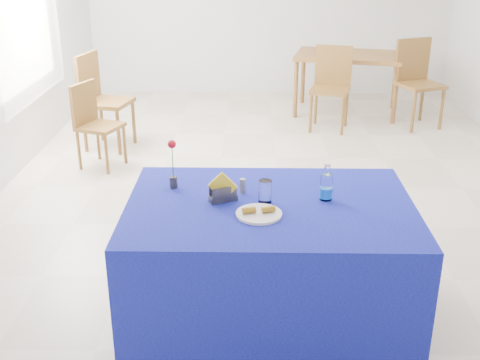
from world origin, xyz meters
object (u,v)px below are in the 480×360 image
plate (259,214)px  water_bottle (326,187)px  chair_win_a (93,119)px  chair_win_b (99,94)px  chair_bg_left (331,82)px  blue_table (269,263)px  oak_table (348,60)px  chair_bg_right (416,76)px

plate → water_bottle: (0.38, 0.22, 0.06)m
chair_win_a → water_bottle: bearing=-120.3°
water_bottle → chair_win_b: (-2.02, 3.04, -0.25)m
chair_bg_left → chair_win_a: bearing=-137.0°
plate → blue_table: bearing=66.5°
plate → chair_win_b: size_ratio=0.25×
water_bottle → chair_win_a: water_bottle is taller
chair_win_a → chair_win_b: 0.58m
chair_win_a → oak_table: bearing=-33.1°
plate → blue_table: plate is taller
water_bottle → oak_table: size_ratio=0.15×
plate → water_bottle: 0.44m
blue_table → oak_table: bearing=76.2°
chair_bg_left → blue_table: bearing=-87.2°
chair_win_b → oak_table: bearing=-50.4°
blue_table → plate: bearing=-113.5°
oak_table → chair_win_b: (-2.81, -1.38, -0.10)m
blue_table → chair_bg_right: 4.40m
plate → chair_win_a: 3.14m
oak_table → chair_win_a: bearing=-144.6°
chair_win_b → blue_table: bearing=-137.9°
water_bottle → oak_table: (0.79, 4.43, -0.15)m
water_bottle → chair_bg_right: (1.52, 3.93, -0.25)m
blue_table → oak_table: 4.64m
chair_bg_right → chair_win_a: size_ratio=1.22×
oak_table → chair_win_b: 3.13m
blue_table → chair_win_b: size_ratio=1.59×
chair_bg_right → chair_win_a: chair_bg_right is taller
plate → chair_bg_left: 4.11m
chair_bg_left → chair_bg_right: 1.02m
water_bottle → chair_bg_right: chair_bg_right is taller
plate → chair_bg_right: 4.56m
chair_bg_left → chair_win_b: bearing=-148.7°
chair_bg_right → chair_win_b: chair_bg_right is taller
plate → oak_table: plate is taller
plate → oak_table: size_ratio=0.17×
water_bottle → chair_win_b: size_ratio=0.21×
water_bottle → chair_win_a: size_ratio=0.26×
chair_bg_left → chair_win_b: size_ratio=0.95×
oak_table → blue_table: bearing=-103.8°
chair_bg_left → water_bottle: bearing=-82.8°
oak_table → chair_bg_right: chair_bg_right is taller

